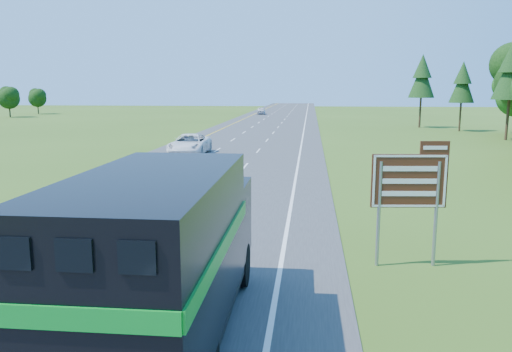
% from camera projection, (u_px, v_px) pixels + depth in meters
% --- Properties ---
extents(road, '(15.00, 260.00, 0.04)m').
position_uv_depth(road, '(253.00, 137.00, 55.65)').
color(road, '#38383A').
rests_on(road, ground).
extents(lane_markings, '(11.15, 260.00, 0.01)m').
position_uv_depth(lane_markings, '(253.00, 137.00, 55.64)').
color(lane_markings, yellow).
rests_on(lane_markings, road).
extents(horse_truck, '(2.83, 8.68, 3.83)m').
position_uv_depth(horse_truck, '(164.00, 255.00, 10.17)').
color(horse_truck, black).
rests_on(horse_truck, road).
extents(white_suv, '(2.91, 6.11, 1.68)m').
position_uv_depth(white_suv, '(190.00, 144.00, 40.99)').
color(white_suv, white).
rests_on(white_suv, road).
extents(far_car, '(2.01, 4.44, 1.48)m').
position_uv_depth(far_car, '(261.00, 111.00, 104.88)').
color(far_car, silver).
rests_on(far_car, road).
extents(exit_sign, '(2.29, 0.30, 3.89)m').
position_uv_depth(exit_sign, '(410.00, 186.00, 15.06)').
color(exit_sign, gray).
rests_on(exit_sign, ground).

